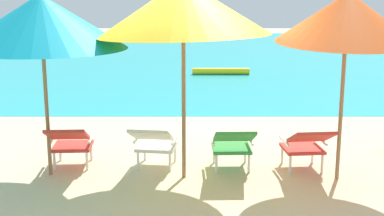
{
  "coord_description": "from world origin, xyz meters",
  "views": [
    {
      "loc": [
        0.02,
        -7.17,
        2.47
      ],
      "look_at": [
        0.0,
        0.3,
        0.75
      ],
      "focal_mm": 50.25,
      "sensor_mm": 36.0,
      "label": 1
    }
  ],
  "objects_px": {
    "swim_buoy": "(222,71)",
    "beach_umbrella_left": "(43,21)",
    "lounge_chair_near_left": "(155,142)",
    "lounge_chair_far_right": "(308,144)",
    "beach_umbrella_right": "(348,18)",
    "lounge_chair_far_left": "(71,141)",
    "beach_umbrella_center": "(185,8)",
    "lounge_chair_near_right": "(234,143)"
  },
  "relations": [
    {
      "from": "lounge_chair_near_right",
      "to": "beach_umbrella_left",
      "type": "xyz_separation_m",
      "value": [
        -2.43,
        -0.11,
        1.62
      ]
    },
    {
      "from": "swim_buoy",
      "to": "lounge_chair_far_right",
      "type": "bearing_deg",
      "value": -84.92
    },
    {
      "from": "lounge_chair_near_left",
      "to": "beach_umbrella_center",
      "type": "distance_m",
      "value": 1.85
    },
    {
      "from": "lounge_chair_near_left",
      "to": "lounge_chair_far_right",
      "type": "bearing_deg",
      "value": -2.55
    },
    {
      "from": "swim_buoy",
      "to": "lounge_chair_near_right",
      "type": "xyz_separation_m",
      "value": [
        -0.27,
        -8.03,
        0.31
      ]
    },
    {
      "from": "lounge_chair_far_left",
      "to": "lounge_chair_near_left",
      "type": "xyz_separation_m",
      "value": [
        1.14,
        -0.02,
        0.0
      ]
    },
    {
      "from": "beach_umbrella_left",
      "to": "beach_umbrella_center",
      "type": "relative_size",
      "value": 0.8
    },
    {
      "from": "lounge_chair_near_left",
      "to": "lounge_chair_near_right",
      "type": "bearing_deg",
      "value": -4.17
    },
    {
      "from": "swim_buoy",
      "to": "beach_umbrella_right",
      "type": "distance_m",
      "value": 8.6
    },
    {
      "from": "beach_umbrella_right",
      "to": "lounge_chair_near_left",
      "type": "bearing_deg",
      "value": 171.93
    },
    {
      "from": "lounge_chair_near_right",
      "to": "beach_umbrella_center",
      "type": "height_order",
      "value": "beach_umbrella_center"
    },
    {
      "from": "lounge_chair_far_right",
      "to": "lounge_chair_near_left",
      "type": "bearing_deg",
      "value": 177.45
    },
    {
      "from": "lounge_chair_near_right",
      "to": "beach_umbrella_right",
      "type": "distance_m",
      "value": 2.16
    },
    {
      "from": "swim_buoy",
      "to": "beach_umbrella_left",
      "type": "distance_m",
      "value": 8.79
    },
    {
      "from": "lounge_chair_near_left",
      "to": "beach_umbrella_left",
      "type": "distance_m",
      "value": 2.13
    },
    {
      "from": "lounge_chair_near_left",
      "to": "lounge_chair_far_right",
      "type": "relative_size",
      "value": 1.02
    },
    {
      "from": "lounge_chair_near_left",
      "to": "beach_umbrella_left",
      "type": "height_order",
      "value": "beach_umbrella_left"
    },
    {
      "from": "beach_umbrella_center",
      "to": "beach_umbrella_left",
      "type": "bearing_deg",
      "value": 176.9
    },
    {
      "from": "lounge_chair_near_left",
      "to": "lounge_chair_near_right",
      "type": "height_order",
      "value": "same"
    },
    {
      "from": "lounge_chair_near_left",
      "to": "lounge_chair_far_right",
      "type": "xyz_separation_m",
      "value": [
        2.04,
        -0.09,
        0.0
      ]
    },
    {
      "from": "lounge_chair_far_left",
      "to": "lounge_chair_near_left",
      "type": "bearing_deg",
      "value": -0.98
    },
    {
      "from": "lounge_chair_near_left",
      "to": "beach_umbrella_left",
      "type": "xyz_separation_m",
      "value": [
        -1.37,
        -0.18,
        1.62
      ]
    },
    {
      "from": "lounge_chair_far_left",
      "to": "beach_umbrella_center",
      "type": "bearing_deg",
      "value": -11.01
    },
    {
      "from": "lounge_chair_far_left",
      "to": "beach_umbrella_right",
      "type": "bearing_deg",
      "value": -5.81
    },
    {
      "from": "lounge_chair_far_left",
      "to": "lounge_chair_far_right",
      "type": "height_order",
      "value": "same"
    },
    {
      "from": "lounge_chair_far_right",
      "to": "beach_umbrella_center",
      "type": "height_order",
      "value": "beach_umbrella_center"
    },
    {
      "from": "lounge_chair_near_right",
      "to": "lounge_chair_far_right",
      "type": "distance_m",
      "value": 0.98
    },
    {
      "from": "swim_buoy",
      "to": "lounge_chair_far_left",
      "type": "bearing_deg",
      "value": -107.23
    },
    {
      "from": "lounge_chair_far_left",
      "to": "lounge_chair_far_right",
      "type": "bearing_deg",
      "value": -1.99
    },
    {
      "from": "lounge_chair_far_right",
      "to": "beach_umbrella_center",
      "type": "bearing_deg",
      "value": -173.36
    },
    {
      "from": "lounge_chair_near_right",
      "to": "beach_umbrella_right",
      "type": "height_order",
      "value": "beach_umbrella_right"
    },
    {
      "from": "lounge_chair_far_left",
      "to": "lounge_chair_near_right",
      "type": "bearing_deg",
      "value": -2.52
    },
    {
      "from": "beach_umbrella_right",
      "to": "lounge_chair_far_left",
      "type": "bearing_deg",
      "value": 174.19
    },
    {
      "from": "beach_umbrella_left",
      "to": "beach_umbrella_right",
      "type": "bearing_deg",
      "value": -2.36
    },
    {
      "from": "swim_buoy",
      "to": "lounge_chair_far_right",
      "type": "height_order",
      "value": "lounge_chair_far_right"
    },
    {
      "from": "beach_umbrella_center",
      "to": "swim_buoy",
      "type": "bearing_deg",
      "value": 83.65
    },
    {
      "from": "lounge_chair_near_right",
      "to": "beach_umbrella_center",
      "type": "xyz_separation_m",
      "value": [
        -0.65,
        -0.2,
        1.79
      ]
    },
    {
      "from": "lounge_chair_near_left",
      "to": "beach_umbrella_right",
      "type": "height_order",
      "value": "beach_umbrella_right"
    },
    {
      "from": "lounge_chair_far_left",
      "to": "lounge_chair_near_left",
      "type": "height_order",
      "value": "same"
    },
    {
      "from": "beach_umbrella_left",
      "to": "beach_umbrella_center",
      "type": "bearing_deg",
      "value": -3.1
    },
    {
      "from": "swim_buoy",
      "to": "beach_umbrella_right",
      "type": "relative_size",
      "value": 0.66
    },
    {
      "from": "lounge_chair_near_right",
      "to": "beach_umbrella_left",
      "type": "bearing_deg",
      "value": -177.46
    }
  ]
}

